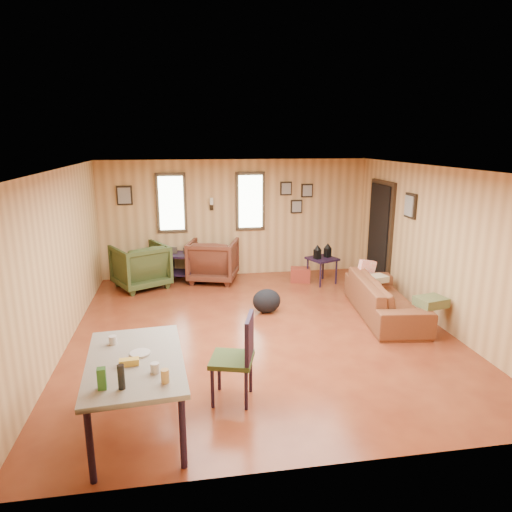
{
  "coord_description": "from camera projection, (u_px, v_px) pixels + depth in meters",
  "views": [
    {
      "loc": [
        -1.09,
        -6.29,
        2.79
      ],
      "look_at": [
        0.0,
        0.4,
        1.05
      ],
      "focal_mm": 32.0,
      "sensor_mm": 36.0,
      "label": 1
    }
  ],
  "objects": [
    {
      "name": "room",
      "position": [
        268.0,
        248.0,
        6.87
      ],
      "size": [
        5.54,
        6.04,
        2.44
      ],
      "color": "brown",
      "rests_on": "ground"
    },
    {
      "name": "sofa",
      "position": [
        385.0,
        292.0,
        7.34
      ],
      "size": [
        0.85,
        2.15,
        0.82
      ],
      "primitive_type": "imported",
      "rotation": [
        0.0,
        0.0,
        1.46
      ],
      "color": "brown",
      "rests_on": "ground"
    },
    {
      "name": "recliner_brown",
      "position": [
        213.0,
        258.0,
        9.16
      ],
      "size": [
        1.11,
        1.07,
        0.94
      ],
      "primitive_type": "imported",
      "rotation": [
        0.0,
        0.0,
        2.85
      ],
      "color": "#532719",
      "rests_on": "ground"
    },
    {
      "name": "recliner_green",
      "position": [
        140.0,
        264.0,
        8.75
      ],
      "size": [
        1.21,
        1.18,
        0.94
      ],
      "primitive_type": "imported",
      "rotation": [
        0.0,
        0.0,
        -2.65
      ],
      "color": "#35411D",
      "rests_on": "ground"
    },
    {
      "name": "end_table",
      "position": [
        181.0,
        262.0,
        9.12
      ],
      "size": [
        0.69,
        0.66,
        0.71
      ],
      "rotation": [
        0.0,
        0.0,
        -0.32
      ],
      "color": "black",
      "rests_on": "ground"
    },
    {
      "name": "side_table",
      "position": [
        322.0,
        257.0,
        8.98
      ],
      "size": [
        0.66,
        0.66,
        0.8
      ],
      "rotation": [
        0.0,
        0.0,
        0.39
      ],
      "color": "black",
      "rests_on": "ground"
    },
    {
      "name": "cooler",
      "position": [
        300.0,
        275.0,
        9.19
      ],
      "size": [
        0.44,
        0.36,
        0.28
      ],
      "rotation": [
        0.0,
        0.0,
        -0.24
      ],
      "color": "maroon",
      "rests_on": "ground"
    },
    {
      "name": "backpack",
      "position": [
        267.0,
        301.0,
        7.52
      ],
      "size": [
        0.56,
        0.49,
        0.4
      ],
      "rotation": [
        0.0,
        0.0,
        -0.36
      ],
      "color": "black",
      "rests_on": "ground"
    },
    {
      "name": "sofa_pillows",
      "position": [
        398.0,
        287.0,
        7.29
      ],
      "size": [
        0.81,
        1.8,
        0.37
      ],
      "rotation": [
        0.0,
        0.0,
        0.23
      ],
      "color": "#575E34",
      "rests_on": "sofa"
    },
    {
      "name": "dining_table",
      "position": [
        135.0,
        366.0,
        4.33
      ],
      "size": [
        1.01,
        1.56,
        0.98
      ],
      "rotation": [
        0.0,
        0.0,
        0.08
      ],
      "color": "gray",
      "rests_on": "ground"
    },
    {
      "name": "dining_chair",
      "position": [
        239.0,
        354.0,
        4.9
      ],
      "size": [
        0.55,
        0.55,
        0.99
      ],
      "rotation": [
        0.0,
        0.0,
        -0.28
      ],
      "color": "#35411D",
      "rests_on": "ground"
    }
  ]
}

